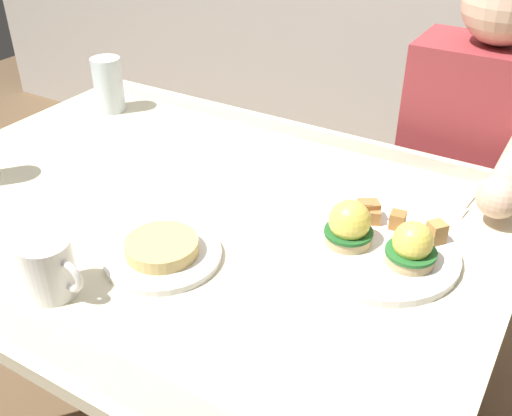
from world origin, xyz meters
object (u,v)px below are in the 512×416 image
eggs_benedict_plate (379,242)px  fork (468,201)px  coffee_mug (49,267)px  water_glass_far (109,88)px  diner_person (469,168)px  side_plate (162,252)px  dining_table (193,248)px

eggs_benedict_plate → fork: bearing=70.5°
coffee_mug → water_glass_far: size_ratio=0.81×
fork → diner_person: diner_person is taller
fork → coffee_mug: bearing=-128.8°
water_glass_far → diner_person: diner_person is taller
coffee_mug → fork: size_ratio=0.71×
eggs_benedict_plate → side_plate: size_ratio=1.35×
dining_table → coffee_mug: coffee_mug is taller
dining_table → eggs_benedict_plate: eggs_benedict_plate is taller
eggs_benedict_plate → side_plate: 0.37m
coffee_mug → diner_person: diner_person is taller
coffee_mug → fork: coffee_mug is taller
fork → side_plate: 0.60m
dining_table → coffee_mug: 0.36m
dining_table → diner_person: diner_person is taller
dining_table → fork: 0.56m
side_plate → dining_table: bearing=111.4°
dining_table → water_glass_far: bearing=149.3°
eggs_benedict_plate → fork: (0.09, 0.25, -0.02)m
eggs_benedict_plate → water_glass_far: bearing=164.2°
water_glass_far → diner_person: 0.93m
eggs_benedict_plate → water_glass_far: (-0.82, 0.23, 0.03)m
water_glass_far → diner_person: bearing=21.4°
coffee_mug → side_plate: bearing=60.0°
water_glass_far → side_plate: size_ratio=0.69×
coffee_mug → water_glass_far: bearing=125.8°
dining_table → coffee_mug: (-0.03, -0.32, 0.16)m
dining_table → side_plate: (0.06, -0.16, 0.12)m
diner_person → eggs_benedict_plate: bearing=-93.2°
coffee_mug → water_glass_far: water_glass_far is taller
side_plate → eggs_benedict_plate: bearing=32.6°
eggs_benedict_plate → side_plate: bearing=-147.4°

